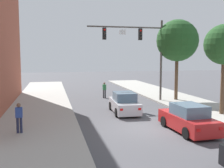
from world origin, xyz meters
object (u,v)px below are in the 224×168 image
Objects in this scene: traffic_signal_mast at (141,45)px; pedestrian_sidewalk_left_walker at (19,116)px; pedestrian_crossing_road at (104,89)px; street_tree_second at (177,41)px; car_following_red at (188,119)px; car_lead_silver at (124,104)px.

traffic_signal_mast is 13.83m from pedestrian_sidewalk_left_walker.
pedestrian_crossing_road is 8.72m from street_tree_second.
pedestrian_sidewalk_left_walker is at bearing -138.77° from traffic_signal_mast.
car_following_red is 2.62× the size of pedestrian_sidewalk_left_walker.
pedestrian_crossing_road is at bearing 152.42° from street_tree_second.
pedestrian_sidewalk_left_walker reaches higher than car_lead_silver.
traffic_signal_mast is 6.89m from car_lead_silver.
car_following_red is (2.19, -5.72, 0.00)m from car_lead_silver.
car_lead_silver is at bearing -89.71° from pedestrian_crossing_road.
car_following_red is at bearing -80.45° from pedestrian_crossing_road.
car_following_red is at bearing -93.32° from traffic_signal_mast.
street_tree_second reaches higher than traffic_signal_mast.
pedestrian_crossing_road reaches higher than car_lead_silver.
traffic_signal_mast is 1.75× the size of car_following_red.
street_tree_second reaches higher than pedestrian_sidewalk_left_walker.
car_following_red is 2.62× the size of pedestrian_crossing_road.
street_tree_second is (3.60, -0.09, 0.42)m from traffic_signal_mast.
street_tree_second is (4.18, 9.90, 5.06)m from car_following_red.
pedestrian_sidewalk_left_walker reaches higher than car_following_red.
street_tree_second is at bearing 32.44° from pedestrian_sidewalk_left_walker.
car_lead_silver is at bearing 110.96° from car_following_red.
traffic_signal_mast is 4.57× the size of pedestrian_sidewalk_left_walker.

